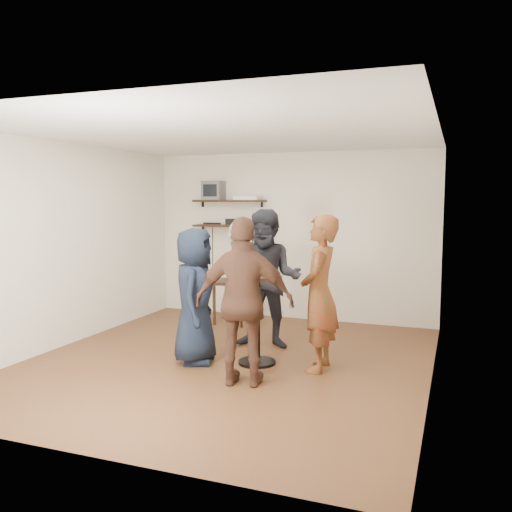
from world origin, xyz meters
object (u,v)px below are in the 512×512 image
Objects in this scene: person_dark at (268,279)px; radio at (233,222)px; person_brown at (244,302)px; crt_monitor at (214,191)px; dvd_deck at (247,198)px; person_navy at (195,296)px; drinks_table at (257,307)px; side_table at (233,287)px; person_plaid at (319,293)px.

radio is at bearing 117.23° from person_dark.
person_brown is (0.24, -1.41, -0.02)m from person_dark.
crt_monitor is 3.68m from person_brown.
dvd_deck is 0.26× the size of person_navy.
drinks_table is at bearing -61.11° from radio.
radio is 2.10m from person_dark.
person_dark is 1.03× the size of person_brown.
side_table is at bearing -66.26° from radio.
person_dark is at bearing -132.03° from person_plaid.
side_table is at bearing -5.72° from person_navy.
person_brown reaches higher than radio.
drinks_table is 0.74m from person_brown.
side_table is 2.03m from person_navy.
person_plaid is 1.00× the size of person_brown.
person_dark is (0.92, -1.62, -1.02)m from dvd_deck.
person_brown reaches higher than side_table.
person_dark is (1.18, -1.62, -0.64)m from radio.
drinks_table is at bearing -66.11° from dvd_deck.
dvd_deck is at bearing 0.00° from crt_monitor.
person_plaid is (2.33, -2.29, -1.16)m from crt_monitor.
crt_monitor is at bearing 124.12° from person_dark.
drinks_table is 0.58× the size of person_dark.
dvd_deck is 2.83m from drinks_table.
crt_monitor is 1.45× the size of radio.
person_navy is at bearing -79.76° from side_table.
person_navy is at bearing -131.39° from person_dark.
dvd_deck is 3.06m from person_plaid.
crt_monitor reaches higher than dvd_deck.
side_table is at bearing 120.34° from drinks_table.
person_plaid reaches higher than side_table.
person_dark is 1.08m from person_navy.
drinks_table is 0.74m from person_plaid.
person_plaid is at bearing -44.58° from crt_monitor.
radio is 2.70m from person_navy.
crt_monitor reaches higher than side_table.
radio is (0.33, 0.00, -0.50)m from crt_monitor.
radio reaches higher than person_navy.
person_dark is at bearing -54.03° from radio.
radio is 1.13m from side_table.
crt_monitor is 0.60m from radio.
side_table is 0.38× the size of person_dark.
crt_monitor is 0.80× the size of dvd_deck.
crt_monitor is 3.14m from drinks_table.
drinks_table is at bearing -59.66° from side_table.
person_dark is at bearing -90.77° from person_brown.
person_navy is (-0.58, -0.90, -0.10)m from person_dark.
dvd_deck is (0.58, 0.00, -0.12)m from crt_monitor.
person_brown is at bearing -60.17° from crt_monitor.
dvd_deck is at bearing 0.00° from radio.
person_navy reaches higher than side_table.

